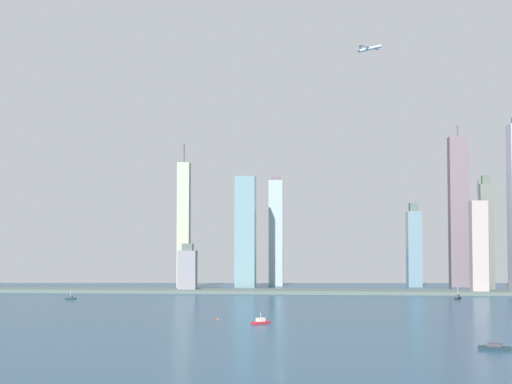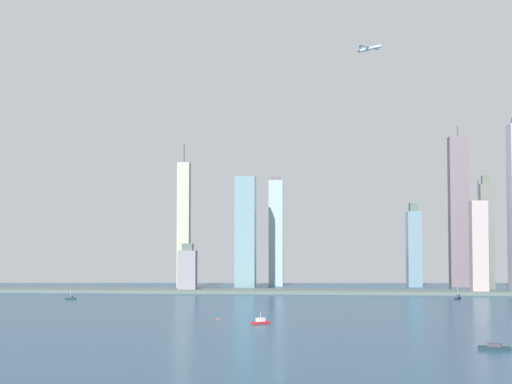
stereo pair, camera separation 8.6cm
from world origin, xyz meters
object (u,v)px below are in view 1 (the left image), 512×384
object	(u,v)px
skyscraper_1	(184,226)
boat_7	(71,298)
skyscraper_0	(245,233)
airplane	(370,48)
skyscraper_2	(414,247)
boat_0	(261,322)
skyscraper_7	(479,247)
boat_6	(495,347)
skyscraper_4	(187,270)
channel_buoy_0	(218,318)
skyscraper_11	(276,232)
skyscraper_8	(487,236)
skyscraper_10	(459,212)
boat_4	(458,298)

from	to	relation	value
skyscraper_1	boat_7	distance (m)	177.87
skyscraper_0	airplane	world-z (taller)	airplane
skyscraper_2	boat_0	xyz separation A→B (m)	(-156.04, -399.23, -45.37)
skyscraper_7	boat_6	world-z (taller)	skyscraper_7
skyscraper_0	skyscraper_2	world-z (taller)	skyscraper_0
boat_0	boat_7	world-z (taller)	boat_0
boat_6	skyscraper_7	bearing A→B (deg)	-83.57
airplane	skyscraper_1	bearing A→B (deg)	-158.66
skyscraper_4	channel_buoy_0	distance (m)	270.41
skyscraper_1	skyscraper_11	distance (m)	124.79
channel_buoy_0	airplane	xyz separation A→B (m)	(127.43, 217.12, 250.16)
skyscraper_8	skyscraper_10	world-z (taller)	skyscraper_10
skyscraper_2	skyscraper_11	distance (m)	166.77
skyscraper_1	skyscraper_8	xyz separation A→B (m)	(337.13, -3.26, -11.62)
skyscraper_10	channel_buoy_0	xyz separation A→B (m)	(-242.50, -375.93, -88.66)
skyscraper_2	channel_buoy_0	world-z (taller)	skyscraper_2
skyscraper_0	skyscraper_1	size ratio (longest dim) A/B	0.77
skyscraper_1	skyscraper_11	world-z (taller)	skyscraper_1
boat_7	airplane	distance (m)	387.18
skyscraper_10	airplane	world-z (taller)	airplane
skyscraper_0	boat_4	bearing A→B (deg)	-25.86
skyscraper_1	skyscraper_4	distance (m)	67.38
skyscraper_10	boat_4	size ratio (longest dim) A/B	15.56
skyscraper_1	skyscraper_8	size ratio (longest dim) A/B	1.30
boat_0	airplane	distance (m)	358.95
skyscraper_7	skyscraper_4	bearing A→B (deg)	179.53
skyscraper_1	airplane	xyz separation A→B (m)	(205.31, -89.63, 178.88)
boat_4	boat_6	size ratio (longest dim) A/B	0.69
boat_7	skyscraper_2	bearing A→B (deg)	-149.45
skyscraper_11	channel_buoy_0	distance (m)	385.32
skyscraper_7	boat_4	bearing A→B (deg)	-118.20
skyscraper_7	airplane	xyz separation A→B (m)	(-114.17, -41.63, 202.24)
skyscraper_0	skyscraper_2	size ratio (longest dim) A/B	1.27
skyscraper_10	skyscraper_1	bearing A→B (deg)	-167.81
skyscraper_11	skyscraper_2	bearing A→B (deg)	-1.02
skyscraper_10	skyscraper_8	bearing A→B (deg)	-76.98
skyscraper_2	channel_buoy_0	xyz separation A→B (m)	(-189.18, -376.29, -45.88)
skyscraper_4	channel_buoy_0	xyz separation A→B (m)	(65.81, -261.27, -23.05)
skyscraper_4	skyscraper_11	bearing A→B (deg)	52.90
skyscraper_4	boat_4	bearing A→B (deg)	-13.39
skyscraper_11	boat_4	bearing A→B (deg)	-44.78
skyscraper_4	boat_6	bearing A→B (deg)	-59.48
boat_6	skyscraper_11	bearing A→B (deg)	-57.35
boat_4	boat_6	bearing A→B (deg)	-161.68
skyscraper_11	channel_buoy_0	world-z (taller)	skyscraper_11
skyscraper_11	boat_6	size ratio (longest dim) A/B	7.31
skyscraper_2	boat_4	world-z (taller)	skyscraper_2
skyscraper_2	channel_buoy_0	distance (m)	423.66
skyscraper_1	skyscraper_4	xyz separation A→B (m)	(12.07, -45.48, -48.22)
skyscraper_10	airplane	size ratio (longest dim) A/B	7.81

